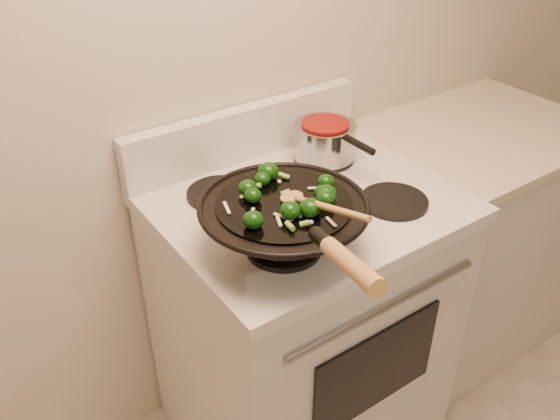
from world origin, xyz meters
TOP-DOWN VIEW (x-y plane):
  - stove at (-0.25, 1.17)m, footprint 0.78×0.67m
  - counter_unit at (0.52, 1.20)m, footprint 0.80×0.62m
  - wok at (-0.43, 1.02)m, footprint 0.39×0.64m
  - stirfry at (-0.42, 1.02)m, footprint 0.27×0.28m
  - wooden_spoon at (-0.41, 0.95)m, footprint 0.06×0.27m
  - saucepan at (-0.07, 1.32)m, footprint 0.18×0.29m

SIDE VIEW (x-z plane):
  - counter_unit at x=0.52m, z-range 0.00..0.91m
  - stove at x=-0.25m, z-range -0.07..1.01m
  - saucepan at x=-0.07m, z-range 0.93..1.04m
  - wok at x=-0.43m, z-range 0.88..1.12m
  - stirfry at x=-0.42m, z-range 1.05..1.09m
  - wooden_spoon at x=-0.41m, z-range 1.04..1.12m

